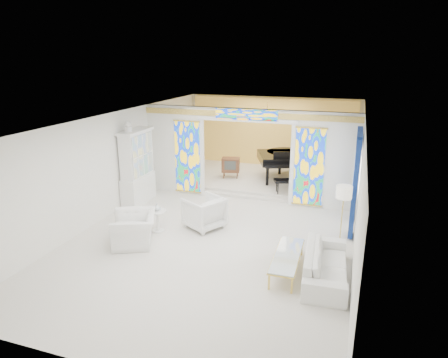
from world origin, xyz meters
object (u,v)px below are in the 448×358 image
(china_cabinet, at_px, (137,168))
(armchair_left, at_px, (134,229))
(armchair_right, at_px, (204,212))
(sofa, at_px, (326,264))
(coffee_table, at_px, (287,256))
(tv_console, at_px, (231,165))
(grand_piano, at_px, (284,157))

(china_cabinet, relative_size, armchair_left, 2.27)
(armchair_right, xyz_separation_m, sofa, (3.42, -1.65, -0.11))
(china_cabinet, distance_m, armchair_right, 3.08)
(china_cabinet, xyz_separation_m, armchair_left, (1.43, -2.68, -0.78))
(armchair_left, bearing_deg, armchair_right, 112.97)
(china_cabinet, xyz_separation_m, coffee_table, (5.33, -2.83, -0.80))
(sofa, bearing_deg, tv_console, 30.82)
(armchair_right, xyz_separation_m, grand_piano, (1.32, 4.77, 0.53))
(sofa, height_order, grand_piano, grand_piano)
(sofa, xyz_separation_m, tv_console, (-3.99, 5.87, 0.34))
(sofa, bearing_deg, grand_piano, 14.73)
(sofa, distance_m, grand_piano, 6.79)
(armchair_left, relative_size, coffee_table, 0.66)
(china_cabinet, relative_size, armchair_right, 2.81)
(grand_piano, height_order, tv_console, grand_piano)
(sofa, height_order, coffee_table, sofa)
(coffee_table, bearing_deg, china_cabinet, 152.03)
(armchair_right, bearing_deg, tv_console, -142.54)
(china_cabinet, bearing_deg, armchair_left, -61.95)
(china_cabinet, height_order, armchair_left, china_cabinet)
(sofa, relative_size, grand_piano, 0.68)
(coffee_table, bearing_deg, armchair_left, 177.74)
(armchair_right, height_order, tv_console, tv_console)
(sofa, height_order, tv_console, tv_console)
(armchair_left, xyz_separation_m, coffee_table, (3.91, -0.15, -0.02))
(tv_console, bearing_deg, armchair_right, -94.73)
(armchair_right, distance_m, grand_piano, 4.98)
(armchair_right, relative_size, sofa, 0.43)
(china_cabinet, distance_m, grand_piano, 5.41)
(armchair_left, bearing_deg, coffee_table, 62.32)
(sofa, relative_size, tv_console, 2.96)
(china_cabinet, relative_size, grand_piano, 0.83)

